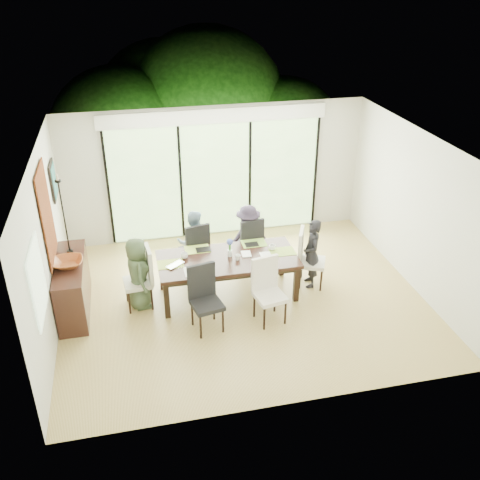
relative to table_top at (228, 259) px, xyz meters
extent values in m
cube|color=olive|center=(0.23, -0.18, -0.70)|extent=(6.00, 5.00, 0.01)
cube|color=white|center=(0.23, -0.18, 2.01)|extent=(6.00, 5.00, 0.01)
cube|color=beige|center=(0.23, 2.33, 0.65)|extent=(6.00, 0.02, 2.70)
cube|color=beige|center=(0.23, -2.69, 0.65)|extent=(6.00, 0.02, 2.70)
cube|color=silver|center=(-2.78, -0.18, 0.65)|extent=(0.02, 5.00, 2.70)
cube|color=beige|center=(3.24, -0.18, 0.65)|extent=(0.02, 5.00, 2.70)
cube|color=#598C3F|center=(0.23, 2.29, 0.50)|extent=(4.20, 0.02, 2.30)
cube|color=white|center=(0.23, 2.28, 1.80)|extent=(4.40, 0.06, 0.28)
cube|color=black|center=(-1.87, 2.28, 0.50)|extent=(0.05, 0.04, 2.30)
cube|color=black|center=(-0.47, 2.28, 0.50)|extent=(0.05, 0.04, 2.30)
cube|color=black|center=(0.93, 2.28, 0.50)|extent=(0.05, 0.04, 2.30)
cube|color=black|center=(2.33, 2.28, 0.50)|extent=(0.05, 0.04, 2.30)
cube|color=#8CAD7F|center=(-2.74, -1.38, 0.80)|extent=(0.02, 0.90, 1.00)
cube|color=brown|center=(0.23, 3.22, -0.75)|extent=(6.00, 1.80, 0.10)
cube|color=brown|center=(0.23, 4.02, -0.15)|extent=(6.00, 0.08, 0.06)
sphere|color=#14380F|center=(-1.57, 5.02, 0.74)|extent=(3.20, 3.20, 3.20)
sphere|color=#14380F|center=(0.63, 5.62, 1.10)|extent=(4.00, 4.00, 4.00)
sphere|color=#14380F|center=(2.43, 4.82, 0.56)|extent=(2.80, 2.80, 2.80)
sphere|color=#14380F|center=(-0.37, 6.32, 0.92)|extent=(3.60, 3.60, 3.60)
cube|color=black|center=(0.00, 0.00, 0.00)|extent=(2.32, 1.06, 0.06)
cube|color=black|center=(0.00, 0.00, -0.09)|extent=(2.13, 0.87, 0.10)
cube|color=black|center=(-1.08, -0.43, -0.36)|extent=(0.09, 0.09, 0.67)
cube|color=black|center=(1.08, -0.43, -0.36)|extent=(0.09, 0.09, 0.67)
cube|color=black|center=(-1.08, 0.43, -0.36)|extent=(0.09, 0.09, 0.67)
cube|color=black|center=(1.08, 0.43, -0.36)|extent=(0.09, 0.09, 0.67)
imported|color=#3E5035|center=(-1.48, 0.00, -0.07)|extent=(0.41, 0.61, 1.25)
imported|color=black|center=(1.48, 0.00, -0.07)|extent=(0.42, 0.62, 1.25)
imported|color=#7F9FB8|center=(-0.45, 0.83, -0.07)|extent=(0.64, 0.48, 1.25)
imported|color=#292132|center=(0.55, 0.83, -0.07)|extent=(0.62, 0.43, 1.25)
cube|color=#8EA23A|center=(-0.95, 0.00, 0.03)|extent=(0.43, 0.31, 0.01)
cube|color=#84A33A|center=(0.95, 0.00, 0.03)|extent=(0.43, 0.31, 0.01)
cube|color=#A4C245|center=(-0.45, 0.40, 0.03)|extent=(0.43, 0.31, 0.01)
cube|color=#77A239|center=(0.55, 0.40, 0.03)|extent=(0.43, 0.31, 0.01)
cube|color=white|center=(-0.55, -0.30, 0.03)|extent=(0.43, 0.31, 0.01)
cube|color=black|center=(-0.35, 0.35, 0.04)|extent=(0.25, 0.17, 0.01)
cube|color=black|center=(0.50, 0.35, 0.04)|extent=(0.23, 0.16, 0.01)
cube|color=white|center=(0.70, -0.05, 0.03)|extent=(0.29, 0.21, 0.00)
cube|color=white|center=(-0.55, -0.30, 0.05)|extent=(0.25, 0.25, 0.02)
cube|color=#CA6017|center=(-0.55, -0.30, 0.06)|extent=(0.19, 0.19, 0.01)
cylinder|color=silver|center=(0.05, 0.05, 0.09)|extent=(0.08, 0.08, 0.12)
cylinder|color=#337226|center=(0.05, 0.05, 0.20)|extent=(0.04, 0.04, 0.15)
sphere|color=#5163CB|center=(0.05, 0.05, 0.30)|extent=(0.11, 0.11, 0.11)
imported|color=silver|center=(-0.85, -0.10, 0.04)|extent=(0.38, 0.36, 0.03)
imported|color=white|center=(-0.70, 0.15, 0.08)|extent=(0.15, 0.15, 0.09)
imported|color=white|center=(0.15, -0.10, 0.07)|extent=(0.12, 0.12, 0.09)
imported|color=white|center=(0.80, 0.10, 0.08)|extent=(0.15, 0.15, 0.09)
imported|color=white|center=(0.25, 0.05, 0.04)|extent=(0.18, 0.23, 0.02)
cube|color=black|center=(-2.53, 0.12, -0.25)|extent=(0.44, 1.57, 0.88)
imported|color=brown|center=(-2.53, 0.02, 0.24)|extent=(0.47, 0.47, 0.11)
cylinder|color=black|center=(-2.53, 0.47, 0.21)|extent=(0.10, 0.10, 0.04)
cylinder|color=black|center=(-2.53, 0.47, 0.83)|extent=(0.02, 0.02, 1.23)
cylinder|color=black|center=(-2.53, 0.47, 1.43)|extent=(0.10, 0.10, 0.03)
cylinder|color=silver|center=(-2.53, 0.47, 1.49)|extent=(0.04, 0.04, 0.10)
cube|color=#8D3714|center=(-2.74, 0.22, 1.00)|extent=(0.02, 1.00, 1.50)
cube|color=black|center=(-2.74, 1.52, 1.05)|extent=(0.03, 0.55, 0.65)
cube|color=#195151|center=(-2.72, 1.52, 1.05)|extent=(0.01, 0.45, 0.55)
camera|label=1|loc=(-1.49, -7.57, 4.46)|focal=40.00mm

